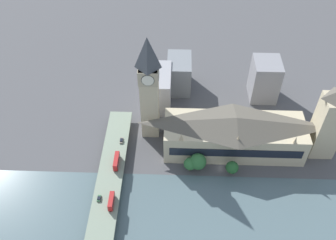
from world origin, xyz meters
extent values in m
plane|color=#4C4C4F|center=(0.00, 0.00, 0.00)|extent=(600.00, 600.00, 0.00)
cube|color=#4C6066|center=(-36.79, 0.00, 0.15)|extent=(61.58, 360.00, 0.30)
cube|color=#C1B28E|center=(16.70, -8.00, 10.27)|extent=(27.39, 84.80, 20.55)
cube|color=black|center=(2.85, -8.00, 11.30)|extent=(0.40, 78.02, 6.16)
pyramid|color=#514C42|center=(16.70, -8.00, 23.68)|extent=(26.85, 83.11, 6.27)
cone|color=tan|center=(4.00, -40.23, 23.05)|extent=(2.20, 2.20, 5.00)
cone|color=tan|center=(4.00, -8.00, 23.05)|extent=(2.20, 2.20, 5.00)
cone|color=tan|center=(4.00, 24.23, 23.05)|extent=(2.20, 2.20, 5.00)
cube|color=#C1B28E|center=(29.31, 43.82, 26.31)|extent=(10.83, 10.83, 52.61)
cube|color=tan|center=(29.31, 43.82, 47.74)|extent=(11.48, 11.48, 9.75)
cylinder|color=black|center=(23.72, 43.82, 47.74)|extent=(0.50, 7.52, 7.52)
cylinder|color=silver|center=(23.61, 43.82, 47.74)|extent=(0.62, 6.97, 6.97)
cylinder|color=black|center=(34.90, 43.82, 47.74)|extent=(0.50, 7.52, 7.52)
cylinder|color=silver|center=(35.01, 43.82, 47.74)|extent=(0.62, 6.97, 6.97)
cylinder|color=black|center=(29.31, 38.23, 47.74)|extent=(7.52, 0.50, 7.52)
cylinder|color=silver|center=(29.31, 38.12, 47.74)|extent=(6.97, 0.62, 6.97)
cylinder|color=black|center=(29.31, 49.41, 47.74)|extent=(7.52, 0.50, 7.52)
cylinder|color=silver|center=(29.31, 49.52, 47.74)|extent=(6.97, 0.62, 6.97)
pyramid|color=#383D42|center=(29.31, 43.82, 62.45)|extent=(11.05, 11.05, 19.67)
cube|color=#C1B28E|center=(16.70, -61.65, 21.68)|extent=(14.50, 14.50, 43.35)
cube|color=#5D6A59|center=(-36.79, 64.55, 2.35)|extent=(3.00, 12.44, 4.71)
cube|color=#5D6A59|center=(17.52, 64.55, 2.35)|extent=(3.00, 12.44, 4.71)
cube|color=gray|center=(-36.79, 64.55, 5.31)|extent=(155.16, 14.63, 1.20)
cube|color=red|center=(-3.16, 61.73, 7.34)|extent=(11.67, 2.58, 2.05)
cube|color=black|center=(-3.16, 61.73, 7.75)|extent=(10.51, 2.64, 0.90)
cube|color=red|center=(-3.16, 61.73, 9.57)|extent=(11.44, 2.58, 2.41)
cube|color=black|center=(-3.16, 61.73, 9.70)|extent=(10.51, 2.64, 1.16)
cube|color=maroon|center=(-3.16, 61.73, 10.86)|extent=(11.32, 2.45, 0.16)
cylinder|color=black|center=(1.86, 60.55, 6.42)|extent=(1.02, 0.28, 1.02)
cylinder|color=black|center=(1.86, 62.91, 6.42)|extent=(1.02, 0.28, 1.02)
cylinder|color=black|center=(-8.08, 60.55, 6.42)|extent=(1.02, 0.28, 1.02)
cylinder|color=black|center=(-8.08, 62.91, 6.42)|extent=(1.02, 0.28, 1.02)
cube|color=red|center=(-30.13, 60.92, 7.32)|extent=(10.08, 2.53, 1.92)
cube|color=black|center=(-30.13, 60.92, 7.70)|extent=(9.07, 2.59, 0.85)
cube|color=red|center=(-30.13, 60.92, 9.41)|extent=(9.88, 2.53, 2.26)
cube|color=black|center=(-30.13, 60.92, 9.52)|extent=(9.07, 2.59, 1.08)
cube|color=maroon|center=(-30.13, 60.92, 10.62)|extent=(9.77, 2.40, 0.16)
cylinder|color=black|center=(-25.99, 59.77, 6.47)|extent=(1.11, 0.28, 1.11)
cylinder|color=black|center=(-25.99, 62.07, 6.47)|extent=(1.11, 0.28, 1.11)
cylinder|color=black|center=(-34.17, 59.77, 6.47)|extent=(1.11, 0.28, 1.11)
cylinder|color=black|center=(-34.17, 62.07, 6.47)|extent=(1.11, 0.28, 1.11)
cube|color=#2D5638|center=(-27.49, 68.19, 6.47)|extent=(3.98, 1.89, 0.67)
cube|color=black|center=(-27.61, 68.19, 7.02)|extent=(2.07, 1.70, 0.44)
cylinder|color=black|center=(-25.94, 67.33, 6.22)|extent=(0.63, 0.22, 0.63)
cylinder|color=black|center=(-25.94, 69.04, 6.22)|extent=(0.63, 0.22, 0.63)
cylinder|color=black|center=(-29.05, 67.33, 6.22)|extent=(0.63, 0.22, 0.63)
cylinder|color=black|center=(-29.05, 69.04, 6.22)|extent=(0.63, 0.22, 0.63)
cube|color=slate|center=(14.68, 61.15, 6.50)|extent=(4.67, 1.80, 0.69)
cube|color=black|center=(14.54, 61.15, 7.14)|extent=(2.43, 1.62, 0.58)
cylinder|color=black|center=(16.53, 60.34, 6.26)|extent=(0.70, 0.22, 0.70)
cylinder|color=black|center=(16.53, 61.96, 6.26)|extent=(0.70, 0.22, 0.70)
cylinder|color=black|center=(12.84, 60.34, 6.26)|extent=(0.70, 0.22, 0.70)
cylinder|color=black|center=(12.84, 61.96, 6.26)|extent=(0.70, 0.22, 0.70)
cube|color=slate|center=(74.97, 26.29, 12.19)|extent=(25.68, 16.94, 24.38)
cube|color=#939399|center=(57.76, 39.51, 12.68)|extent=(30.43, 15.60, 25.36)
cube|color=gray|center=(67.50, -33.53, 14.84)|extent=(21.16, 18.52, 29.69)
cylinder|color=brown|center=(-3.79, -5.86, 1.59)|extent=(0.70, 0.70, 3.18)
sphere|color=#235628|center=(-3.79, -5.86, 6.38)|extent=(7.52, 7.52, 7.52)
cylinder|color=brown|center=(-1.03, 13.99, 1.61)|extent=(0.70, 0.70, 3.21)
sphere|color=#2D6633|center=(-1.03, 13.99, 7.42)|extent=(9.90, 9.90, 9.90)
cylinder|color=brown|center=(-2.08, 18.60, 1.62)|extent=(0.70, 0.70, 3.24)
sphere|color=#2D6633|center=(-2.08, 18.60, 6.45)|extent=(7.57, 7.57, 7.57)
camera|label=1|loc=(-138.07, 26.87, 181.04)|focal=40.00mm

